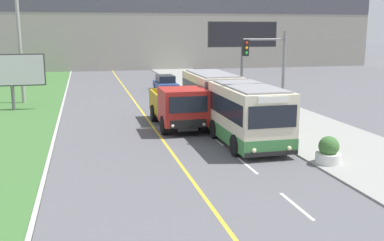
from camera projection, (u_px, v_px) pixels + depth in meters
The scene contains 11 objects.
city_bus at pixel (228, 105), 25.37m from camera, with size 2.69×12.63×3.04m.
dump_truck at pixel (180, 108), 25.88m from camera, with size 2.56×6.58×2.49m.
car_distant at pixel (166, 83), 42.59m from camera, with size 1.80×4.30×1.45m.
utility_pole_far at pixel (19, 40), 34.50m from camera, with size 1.80×0.28×9.67m.
traffic_light_mast at pixel (271, 72), 22.51m from camera, with size 2.28×0.32×5.64m.
billboard_large at pixel (243, 37), 39.17m from camera, with size 6.27×0.24×6.38m.
billboard_small at pixel (11, 71), 31.65m from camera, with size 4.63×0.24×4.03m.
planter_round_near at pixel (329, 151), 19.21m from camera, with size 1.10×1.10×1.18m.
planter_round_second at pixel (283, 127), 24.03m from camera, with size 1.02×1.02×1.12m.
planter_round_third at pixel (249, 111), 28.75m from camera, with size 1.08×1.08×1.21m.
planter_round_far at pixel (224, 100), 33.49m from camera, with size 1.03×1.03×1.12m.
Camera 1 is at (-3.87, -4.97, 5.73)m, focal length 42.00 mm.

